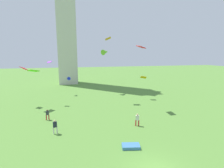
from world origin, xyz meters
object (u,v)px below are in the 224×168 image
Objects in this scene: person_1 at (47,114)px; kite_flying_7 at (49,62)px; kite_flying_0 at (141,47)px; kite_flying_5 at (34,71)px; person_0 at (55,126)px; kite_flying_1 at (24,69)px; kite_flying_4 at (108,39)px; kite_bundle_0 at (131,146)px; kite_flying_2 at (105,52)px; kite_flying_3 at (69,78)px; person_2 at (137,119)px; kite_flying_6 at (143,77)px.

person_1 is 1.63× the size of kite_flying_7.
kite_flying_0 is 0.89× the size of kite_flying_5.
person_0 is 1.12× the size of person_1.
kite_flying_1 reaches higher than person_1.
kite_flying_4 is at bearing 25.67° from person_1.
kite_flying_2 is at bearing 83.41° from kite_bundle_0.
person_0 is 16.21m from kite_flying_1.
kite_flying_3 is at bearing -94.46° from kite_flying_7.
kite_flying_1 is (-6.11, 13.78, 5.97)m from person_0.
person_1 is 0.93× the size of person_2.
kite_flying_5 is (-5.89, -9.31, 2.64)m from kite_flying_3.
kite_flying_7 reaches higher than kite_flying_1.
kite_flying_3 reaches higher than person_2.
kite_flying_7 is at bearing 13.43° from kite_flying_6.
person_0 is 25.36m from kite_flying_2.
person_1 is 0.88× the size of kite_flying_0.
kite_flying_4 is 0.65× the size of kite_flying_5.
kite_flying_5 is at bearing 84.32° from kite_flying_2.
kite_flying_4 reaches higher than kite_flying_6.
kite_flying_2 is 14.48m from kite_flying_7.
kite_flying_4 is at bearing -63.14° from person_2.
kite_flying_5 is at bearing -15.43° from person_2.
kite_flying_4 is 0.72× the size of kite_bundle_0.
kite_flying_3 is 11.33m from kite_flying_5.
kite_flying_2 is 1.74× the size of kite_flying_3.
kite_flying_0 reaches higher than kite_flying_2.
kite_flying_5 is at bearing 172.43° from kite_flying_1.
person_1 is (-1.43, 4.89, -0.11)m from person_0.
kite_bundle_0 is (11.83, -16.53, -6.57)m from kite_flying_5.
kite_flying_7 is at bearing 69.59° from kite_flying_3.
kite_flying_1 is 16.78m from kite_flying_4.
person_1 is 1.19× the size of kite_flying_6.
person_2 is at bearing 158.30° from kite_flying_0.
person_1 is 20.71m from kite_flying_6.
kite_flying_2 is 28.23m from kite_bundle_0.
person_0 is at bearing 53.42° from kite_flying_6.
person_2 is 17.90m from kite_flying_4.
kite_flying_2 is at bearing 41.63° from person_1.
kite_flying_1 is (-20.02, 7.04, -3.80)m from kite_flying_0.
kite_flying_3 is at bearing -9.87° from kite_flying_6.
person_1 is 1.12× the size of kite_flying_3.
kite_flying_6 is (3.44, 6.01, -6.09)m from kite_flying_0.
person_1 is 0.95× the size of kite_flying_1.
kite_flying_0 is at bearing 178.34° from kite_flying_7.
kite_flying_7 is 22.80m from kite_bundle_0.
kite_flying_0 reaches higher than person_2.
kite_flying_6 is 19.36m from kite_flying_7.
person_2 is 15.21m from kite_flying_6.
person_0 is 0.97× the size of kite_bundle_0.
kite_flying_1 is at bearing 74.43° from kite_flying_0.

